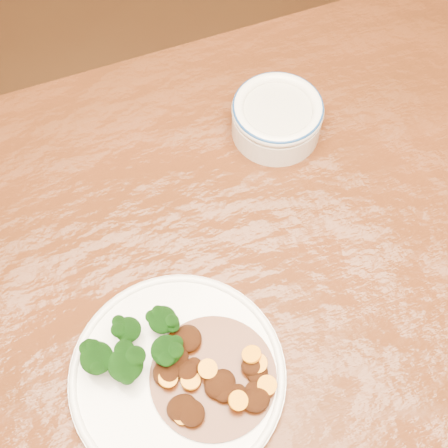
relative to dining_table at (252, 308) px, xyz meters
name	(u,v)px	position (x,y,z in m)	size (l,w,h in m)	color
ground	(241,409)	(0.00, 0.00, -0.67)	(4.00, 4.00, 0.00)	#462311
dining_table	(252,308)	(0.00, 0.00, 0.00)	(1.54, 0.97, 0.75)	#4D210D
dinner_plate	(178,375)	(-0.14, -0.07, 0.09)	(0.27, 0.27, 0.02)	white
broccoli_florets	(133,348)	(-0.18, -0.03, 0.12)	(0.13, 0.08, 0.05)	#648846
mince_stew	(209,378)	(-0.11, -0.10, 0.10)	(0.16, 0.16, 0.03)	#4A2108
dip_bowl	(277,117)	(0.14, 0.22, 0.11)	(0.14, 0.14, 0.06)	silver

